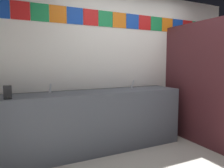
% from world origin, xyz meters
% --- Properties ---
extents(wall_back, '(4.33, 0.09, 2.53)m').
position_xyz_m(wall_back, '(-0.00, 1.53, 1.27)').
color(wall_back, white).
rests_on(wall_back, ground_plane).
extents(vanity_counter, '(2.66, 0.59, 0.90)m').
position_xyz_m(vanity_counter, '(-0.78, 1.20, 0.46)').
color(vanity_counter, '#4C515B').
rests_on(vanity_counter, ground_plane).
extents(faucet_left, '(0.04, 0.10, 0.14)m').
position_xyz_m(faucet_left, '(-1.45, 1.29, 0.95)').
color(faucet_left, silver).
rests_on(faucet_left, vanity_counter).
extents(faucet_right, '(0.04, 0.10, 0.14)m').
position_xyz_m(faucet_right, '(-0.12, 1.29, 0.95)').
color(faucet_right, silver).
rests_on(faucet_right, vanity_counter).
extents(soap_dispenser, '(0.09, 0.09, 0.16)m').
position_xyz_m(soap_dispenser, '(-1.97, 1.02, 0.98)').
color(soap_dispenser, black).
rests_on(soap_dispenser, vanity_counter).
extents(stall_divider, '(0.92, 1.60, 1.98)m').
position_xyz_m(stall_divider, '(0.93, 0.43, 0.99)').
color(stall_divider, '#471E23').
rests_on(stall_divider, ground_plane).
extents(toilet, '(0.39, 0.49, 0.74)m').
position_xyz_m(toilet, '(1.35, 1.13, 0.30)').
color(toilet, white).
rests_on(toilet, ground_plane).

